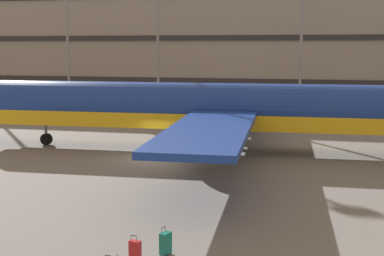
% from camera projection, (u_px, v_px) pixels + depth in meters
% --- Properties ---
extents(ground_plane, '(600.00, 600.00, 0.00)m').
position_uv_depth(ground_plane, '(153.00, 159.00, 34.89)').
color(ground_plane, slate).
extents(terminal_structure, '(128.18, 19.64, 17.56)m').
position_uv_depth(terminal_structure, '(239.00, 39.00, 78.50)').
color(terminal_structure, gray).
rests_on(terminal_structure, ground_plane).
extents(airliner, '(40.37, 32.72, 10.13)m').
position_uv_depth(airliner, '(220.00, 109.00, 36.93)').
color(airliner, navy).
rests_on(airliner, ground_plane).
extents(light_mast_center_left, '(1.80, 0.50, 20.65)m').
position_uv_depth(light_mast_center_left, '(158.00, 12.00, 65.94)').
color(light_mast_center_left, gray).
rests_on(light_mast_center_left, ground_plane).
extents(suitcase_scuffed, '(0.45, 0.30, 0.97)m').
position_uv_depth(suitcase_scuffed, '(135.00, 250.00, 18.23)').
color(suitcase_scuffed, '#B21E23').
rests_on(suitcase_scuffed, ground_plane).
extents(suitcase_teal, '(0.42, 0.51, 1.05)m').
position_uv_depth(suitcase_teal, '(166.00, 243.00, 18.74)').
color(suitcase_teal, '#147266').
rests_on(suitcase_teal, ground_plane).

